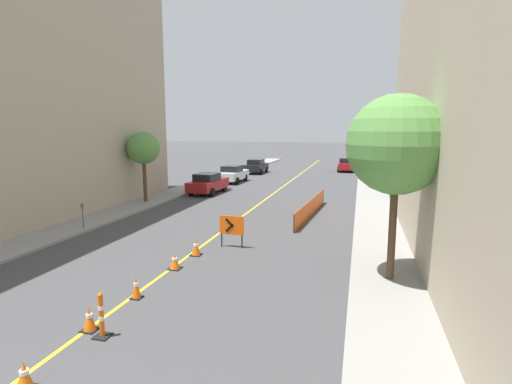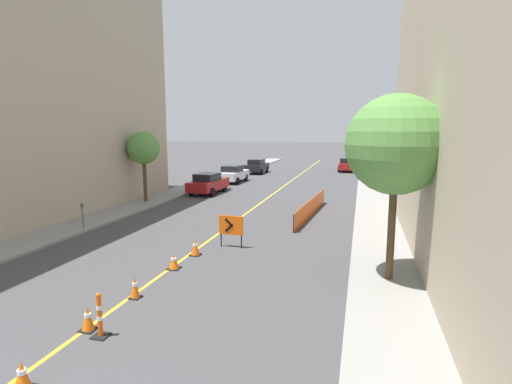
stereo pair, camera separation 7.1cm
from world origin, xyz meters
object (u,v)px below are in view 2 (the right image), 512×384
object	(u,v)px
delineator_post_front	(100,318)
street_tree_left_near	(144,148)
arrow_barricade_primary	(231,226)
traffic_cone_fourth	(174,261)
traffic_cone_nearest	(22,376)
parked_car_opposite_side	(347,165)
traffic_cone_third	(135,287)
traffic_cone_second	(88,319)
street_tree_right_near	(396,145)
parked_car_curb_near	(208,183)
parked_car_curb_mid	(233,174)
parked_car_curb_far	(257,166)
parking_meter_far_curb	(82,210)
traffic_cone_fifth	(195,247)

from	to	relation	value
delineator_post_front	street_tree_left_near	world-z (taller)	street_tree_left_near
arrow_barricade_primary	traffic_cone_fourth	bearing A→B (deg)	-109.12
traffic_cone_nearest	parked_car_opposite_side	size ratio (longest dim) A/B	0.14
traffic_cone_third	traffic_cone_fourth	size ratio (longest dim) A/B	1.17
delineator_post_front	traffic_cone_second	bearing A→B (deg)	158.45
traffic_cone_fourth	street_tree_right_near	bearing A→B (deg)	5.33
parked_car_curb_near	street_tree_left_near	distance (m)	6.22
traffic_cone_second	parked_car_opposite_side	size ratio (longest dim) A/B	0.14
parked_car_curb_mid	parked_car_curb_far	xyz separation A→B (m)	(0.16, 8.16, 0.00)
traffic_cone_third	arrow_barricade_primary	distance (m)	5.74
parked_car_curb_near	parked_car_opposite_side	world-z (taller)	same
arrow_barricade_primary	parked_car_opposite_side	bearing A→B (deg)	85.62
arrow_barricade_primary	street_tree_left_near	size ratio (longest dim) A/B	0.29
street_tree_right_near	traffic_cone_nearest	bearing A→B (deg)	-133.20
traffic_cone_nearest	arrow_barricade_primary	distance (m)	9.96
traffic_cone_third	parked_car_opposite_side	distance (m)	38.44
traffic_cone_third	parked_car_curb_far	bearing A→B (deg)	98.68
parked_car_curb_near	street_tree_left_near	bearing A→B (deg)	-114.72
arrow_barricade_primary	parked_car_curb_mid	world-z (taller)	parked_car_curb_mid
delineator_post_front	arrow_barricade_primary	size ratio (longest dim) A/B	0.82
parked_car_opposite_side	traffic_cone_fourth	bearing A→B (deg)	-98.42
parked_car_curb_far	street_tree_left_near	world-z (taller)	street_tree_left_near
traffic_cone_nearest	delineator_post_front	bearing A→B (deg)	84.91
parked_car_curb_near	parked_car_opposite_side	size ratio (longest dim) A/B	1.01
traffic_cone_nearest	street_tree_left_near	bearing A→B (deg)	113.54
delineator_post_front	arrow_barricade_primary	distance (m)	7.83
arrow_barricade_primary	street_tree_right_near	xyz separation A→B (m)	(6.20, -2.33, 3.53)
arrow_barricade_primary	parked_car_opposite_side	world-z (taller)	parked_car_opposite_side
traffic_cone_third	arrow_barricade_primary	bearing A→B (deg)	78.57
traffic_cone_fourth	parking_meter_far_curb	size ratio (longest dim) A/B	0.44
parked_car_opposite_side	parking_meter_far_curb	size ratio (longest dim) A/B	3.39
traffic_cone_fourth	parked_car_opposite_side	bearing A→B (deg)	82.50
traffic_cone_nearest	street_tree_left_near	xyz separation A→B (m)	(-7.90, 18.12, 3.38)
delineator_post_front	traffic_cone_third	bearing A→B (deg)	100.66
traffic_cone_third	parked_car_curb_near	world-z (taller)	parked_car_curb_near
traffic_cone_third	parking_meter_far_curb	xyz separation A→B (m)	(-6.76, 6.36, 0.70)
parked_car_opposite_side	arrow_barricade_primary	bearing A→B (deg)	-97.11
traffic_cone_third	traffic_cone_fourth	xyz separation A→B (m)	(-0.02, 2.57, -0.05)
traffic_cone_nearest	street_tree_right_near	size ratio (longest dim) A/B	0.10
parked_car_curb_far	street_tree_right_near	xyz separation A→B (m)	(12.46, -30.33, 3.65)
street_tree_right_near	parked_car_curb_near	bearing A→B (deg)	128.85
traffic_cone_second	street_tree_left_near	world-z (taller)	street_tree_left_near
traffic_cone_fifth	parked_car_curb_near	size ratio (longest dim) A/B	0.15
parked_car_curb_far	delineator_post_front	bearing A→B (deg)	-80.06
parked_car_curb_near	street_tree_left_near	size ratio (longest dim) A/B	0.94
traffic_cone_nearest	parked_car_curb_far	size ratio (longest dim) A/B	0.14
parking_meter_far_curb	street_tree_right_near	distance (m)	14.83
parked_car_opposite_side	street_tree_right_near	size ratio (longest dim) A/B	0.73
traffic_cone_third	parking_meter_far_curb	bearing A→B (deg)	136.72
parked_car_curb_mid	traffic_cone_fourth	bearing A→B (deg)	-74.55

